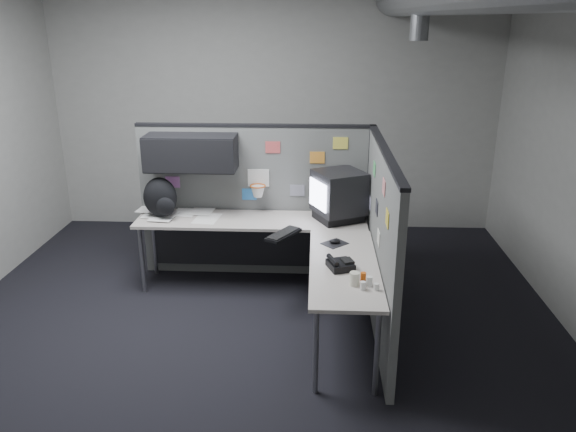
# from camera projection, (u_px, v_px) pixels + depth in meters

# --- Properties ---
(room) EXTENTS (5.62, 5.62, 3.22)m
(room) POSITION_uv_depth(u_px,v_px,m) (320.00, 94.00, 4.22)
(room) COLOR black
(room) RESTS_ON ground
(partition_back) EXTENTS (2.44, 0.42, 1.63)m
(partition_back) POSITION_uv_depth(u_px,v_px,m) (239.00, 186.00, 5.78)
(partition_back) COLOR #5C5F5D
(partition_back) RESTS_ON ground
(partition_right) EXTENTS (0.07, 2.23, 1.63)m
(partition_right) POSITION_uv_depth(u_px,v_px,m) (380.00, 242.00, 4.82)
(partition_right) COLOR #5C5F5D
(partition_right) RESTS_ON ground
(desk) EXTENTS (2.31, 2.11, 0.73)m
(desk) POSITION_uv_depth(u_px,v_px,m) (274.00, 241.00, 5.39)
(desk) COLOR #B7AEA5
(desk) RESTS_ON ground
(monitor) EXTENTS (0.58, 0.58, 0.50)m
(monitor) POSITION_uv_depth(u_px,v_px,m) (339.00, 195.00, 5.52)
(monitor) COLOR black
(monitor) RESTS_ON desk
(keyboard) EXTENTS (0.34, 0.42, 0.04)m
(keyboard) POSITION_uv_depth(u_px,v_px,m) (283.00, 234.00, 5.18)
(keyboard) COLOR black
(keyboard) RESTS_ON desk
(mouse) EXTENTS (0.26, 0.26, 0.04)m
(mouse) POSITION_uv_depth(u_px,v_px,m) (335.00, 242.00, 5.00)
(mouse) COLOR black
(mouse) RESTS_ON desk
(phone) EXTENTS (0.24, 0.25, 0.10)m
(phone) POSITION_uv_depth(u_px,v_px,m) (340.00, 264.00, 4.50)
(phone) COLOR black
(phone) RESTS_ON desk
(bottles) EXTENTS (0.15, 0.16, 0.09)m
(bottles) POSITION_uv_depth(u_px,v_px,m) (367.00, 282.00, 4.20)
(bottles) COLOR silver
(bottles) RESTS_ON desk
(cup) EXTENTS (0.09, 0.09, 0.10)m
(cup) POSITION_uv_depth(u_px,v_px,m) (355.00, 279.00, 4.21)
(cup) COLOR beige
(cup) RESTS_ON desk
(papers) EXTENTS (0.91, 0.61, 0.02)m
(papers) POSITION_uv_depth(u_px,v_px,m) (178.00, 213.00, 5.77)
(papers) COLOR white
(papers) RESTS_ON desk
(backpack) EXTENTS (0.39, 0.35, 0.41)m
(backpack) POSITION_uv_depth(u_px,v_px,m) (161.00, 198.00, 5.61)
(backpack) COLOR black
(backpack) RESTS_ON desk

